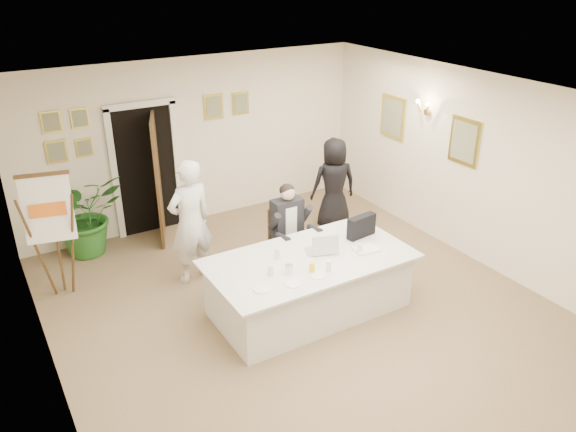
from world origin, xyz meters
The scene contains 28 objects.
floor centered at (0.00, 0.00, 0.00)m, with size 7.00×7.00×0.00m, color brown.
ceiling centered at (0.00, 0.00, 2.80)m, with size 6.00×7.00×0.02m, color white.
wall_back centered at (0.00, 3.50, 1.40)m, with size 6.00×0.10×2.80m, color beige.
wall_front centered at (0.00, -3.50, 1.40)m, with size 6.00×0.10×2.80m, color beige.
wall_left centered at (-3.00, 0.00, 1.40)m, with size 0.10×7.00×2.80m, color beige.
wall_right centered at (3.00, 0.00, 1.40)m, with size 0.10×7.00×2.80m, color beige.
doorway centered at (-0.88, 3.32, 1.04)m, with size 1.14×0.86×2.20m.
pictures_back_wall centered at (-0.80, 3.47, 1.85)m, with size 3.40×0.06×0.80m, color gold, non-canonical shape.
pictures_right_wall centered at (2.97, 1.20, 1.75)m, with size 0.06×2.20×0.80m, color gold, non-canonical shape.
wall_sconce centered at (2.90, 1.20, 2.10)m, with size 0.20×0.30×0.24m, color #B5893A, non-canonical shape.
conference_table centered at (0.08, 0.09, 0.39)m, with size 2.60×1.39×0.78m.
seated_man centered at (0.36, 1.05, 0.70)m, with size 0.60×0.64×1.39m, color black, non-canonical shape.
flip_chart centered at (-2.60, 2.11, 0.81)m, with size 0.63×0.45×1.75m.
standing_man centered at (-0.90, 1.60, 0.90)m, with size 0.66×0.43×1.80m, color silver.
standing_woman centered at (1.80, 2.00, 0.78)m, with size 0.76×0.50×1.56m, color black.
potted_palm centered at (-2.00, 3.20, 0.64)m, with size 1.15×0.99×1.27m, color #266622.
laptop centered at (0.29, 0.17, 0.91)m, with size 0.35×0.36×0.28m, color #B7BABC, non-canonical shape.
laptop_bag centered at (1.00, 0.24, 0.93)m, with size 0.43×0.12×0.30m, color black.
paper_stack centered at (0.81, -0.12, 0.79)m, with size 0.32×0.22×0.03m, color white.
plate_left centered at (-0.78, -0.25, 0.78)m, with size 0.21×0.21×0.01m, color white.
plate_mid centered at (-0.42, -0.34, 0.78)m, with size 0.20×0.20×0.01m, color white.
plate_near centered at (-0.07, -0.33, 0.78)m, with size 0.21×0.21×0.01m, color white.
glass_a centered at (-0.55, -0.04, 0.84)m, with size 0.07×0.07×0.14m, color silver.
glass_b centered at (0.10, -0.30, 0.84)m, with size 0.06×0.06×0.14m, color silver.
glass_c centered at (0.69, -0.14, 0.84)m, with size 0.06×0.06×0.14m, color silver.
glass_d centered at (-0.27, 0.29, 0.84)m, with size 0.07×0.07×0.14m, color silver.
oj_glass centered at (-0.09, -0.23, 0.84)m, with size 0.07×0.07×0.13m, color yellow.
steel_jug centered at (-0.33, -0.10, 0.83)m, with size 0.10×0.10×0.11m, color silver.
Camera 1 is at (-3.33, -5.08, 4.23)m, focal length 35.00 mm.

